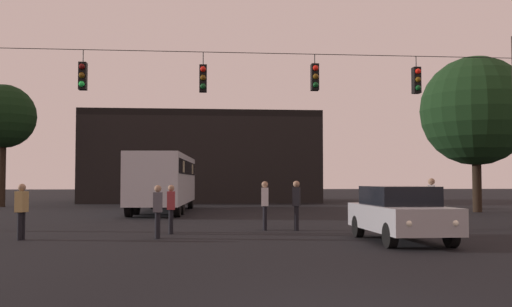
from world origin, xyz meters
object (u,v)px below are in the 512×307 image
at_px(city_bus, 164,177).
at_px(pedestrian_crossing_right, 432,200).
at_px(pedestrian_crossing_left, 171,206).
at_px(tree_left_silhouette, 3,117).
at_px(car_near_right, 400,213).
at_px(pedestrian_trailing, 22,208).
at_px(pedestrian_far_side, 265,203).
at_px(pedestrian_near_bus, 158,209).
at_px(pedestrian_crossing_center, 296,202).
at_px(tree_behind_building, 476,111).

relative_size(city_bus, pedestrian_crossing_right, 6.30).
bearing_deg(pedestrian_crossing_left, tree_left_silhouette, 120.59).
distance_m(car_near_right, pedestrian_trailing, 10.63).
xyz_separation_m(pedestrian_trailing, tree_left_silhouette, (-7.77, 21.61, 4.91)).
bearing_deg(tree_left_silhouette, pedestrian_far_side, -51.71).
bearing_deg(tree_left_silhouette, pedestrian_crossing_left, -59.41).
distance_m(city_bus, pedestrian_crossing_right, 15.39).
height_order(pedestrian_near_bus, tree_left_silhouette, tree_left_silhouette).
relative_size(city_bus, pedestrian_far_side, 6.70).
xyz_separation_m(pedestrian_near_bus, tree_left_silhouette, (-11.58, 21.55, 4.94)).
bearing_deg(tree_left_silhouette, car_near_right, -51.55).
xyz_separation_m(pedestrian_crossing_center, tree_behind_building, (11.45, 10.44, 4.48)).
relative_size(car_near_right, pedestrian_crossing_center, 2.61).
xyz_separation_m(city_bus, tree_left_silhouette, (-10.82, 7.34, 3.94)).
xyz_separation_m(pedestrian_crossing_center, tree_left_silhouette, (-16.04, 19.19, 4.86)).
relative_size(city_bus, tree_left_silhouette, 1.41).
height_order(pedestrian_crossing_right, pedestrian_trailing, pedestrian_crossing_right).
height_order(city_bus, tree_behind_building, tree_behind_building).
distance_m(pedestrian_crossing_left, pedestrian_trailing, 4.38).
relative_size(city_bus, tree_behind_building, 1.33).
height_order(pedestrian_crossing_right, tree_left_silhouette, tree_left_silhouette).
bearing_deg(pedestrian_near_bus, car_near_right, -12.51).
relative_size(pedestrian_crossing_left, pedestrian_crossing_center, 0.92).
bearing_deg(pedestrian_near_bus, tree_left_silhouette, 118.26).
xyz_separation_m(car_near_right, tree_left_silhouette, (-18.30, 23.04, 5.01)).
xyz_separation_m(pedestrian_crossing_right, tree_behind_building, (6.66, 10.25, 4.42)).
relative_size(pedestrian_crossing_center, pedestrian_far_side, 1.01).
relative_size(pedestrian_crossing_left, pedestrian_near_bus, 1.00).
bearing_deg(pedestrian_crossing_left, pedestrian_near_bus, -101.78).
xyz_separation_m(pedestrian_crossing_left, pedestrian_crossing_center, (4.15, 0.92, 0.08)).
distance_m(pedestrian_crossing_center, pedestrian_near_bus, 5.04).
distance_m(pedestrian_crossing_center, pedestrian_far_side, 1.07).
relative_size(city_bus, pedestrian_near_bus, 7.18).
distance_m(pedestrian_crossing_right, tree_left_silhouette, 28.60).
relative_size(car_near_right, pedestrian_near_bus, 2.82).
bearing_deg(car_near_right, tree_left_silhouette, 128.45).
xyz_separation_m(city_bus, pedestrian_crossing_center, (5.22, -11.84, -0.92)).
distance_m(city_bus, pedestrian_far_side, 12.40).
xyz_separation_m(pedestrian_crossing_left, tree_left_silhouette, (-11.89, 20.11, 4.94)).
bearing_deg(tree_behind_building, pedestrian_crossing_left, -143.94).
bearing_deg(pedestrian_trailing, pedestrian_crossing_right, 11.28).
bearing_deg(pedestrian_near_bus, pedestrian_crossing_right, 15.44).
distance_m(pedestrian_crossing_right, pedestrian_near_bus, 9.59).
bearing_deg(car_near_right, pedestrian_far_side, 129.20).
xyz_separation_m(car_near_right, pedestrian_crossing_right, (2.54, 4.04, 0.21)).
distance_m(pedestrian_crossing_left, pedestrian_crossing_center, 4.25).
bearing_deg(tree_left_silhouette, pedestrian_crossing_right, -42.37).
height_order(pedestrian_far_side, tree_left_silhouette, tree_left_silhouette).
relative_size(pedestrian_crossing_center, pedestrian_near_bus, 1.08).
xyz_separation_m(car_near_right, tree_behind_building, (9.19, 14.30, 4.63)).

